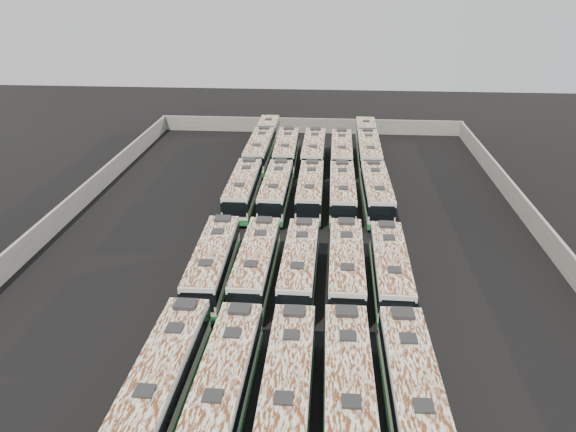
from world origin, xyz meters
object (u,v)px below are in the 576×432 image
object	(u,v)px
bus_front_far_left	(163,379)
bus_midfront_far_right	(390,270)
bus_back_right	(341,153)
bus_midfront_center	(300,266)
bus_back_far_left	(263,143)
bus_front_center	(288,386)
bus_front_far_right	(413,392)
bus_midback_center	(310,191)
bus_midback_right	(342,192)
bus_back_left	(286,151)
bus_midback_far_left	(243,189)
bus_midfront_right	(346,267)
bus_midfront_left	(256,264)
bus_midback_far_right	(377,193)
bus_back_center	(314,152)
bus_back_far_right	(368,145)
bus_midback_left	(276,190)
bus_front_left	(225,384)
bus_front_right	(348,388)
bus_midfront_far_left	(213,263)

from	to	relation	value
bus_front_far_left	bus_midfront_far_right	bearing A→B (deg)	45.70
bus_front_far_left	bus_back_right	xyz separation A→B (m)	(10.29, 43.29, -0.05)
bus_midfront_center	bus_back_far_left	distance (m)	33.61
bus_front_center	bus_front_far_right	size ratio (longest dim) A/B	0.97
bus_midback_center	bus_midback_right	bearing A→B (deg)	-4.51
bus_back_left	bus_midback_far_left	bearing A→B (deg)	-104.60
bus_midfront_right	bus_back_far_left	xyz separation A→B (m)	(-10.33, 32.97, 0.00)
bus_midback_far_left	bus_back_far_left	world-z (taller)	bus_back_far_left
bus_midfront_left	bus_midfront_center	xyz separation A→B (m)	(3.36, 0.03, -0.02)
bus_midfront_far_right	bus_midback_far_right	distance (m)	16.11
bus_midfront_left	bus_back_left	bearing A→B (deg)	90.52
bus_midback_far_left	bus_back_left	distance (m)	14.22
bus_midfront_right	bus_midfront_left	bearing A→B (deg)	-179.77
bus_back_far_left	bus_back_center	bearing A→B (deg)	-26.33
bus_front_far_right	bus_back_center	size ratio (longest dim) A/B	1.01
bus_midfront_center	bus_back_far_right	xyz separation A→B (m)	(6.94, 32.98, 0.06)
bus_midback_center	bus_midback_left	bearing A→B (deg)	-176.11
bus_back_center	bus_midfront_left	bearing A→B (deg)	-96.09
bus_midback_far_left	bus_midback_far_right	size ratio (longest dim) A/B	0.99
bus_midfront_far_right	bus_back_far_left	size ratio (longest dim) A/B	0.63
bus_front_left	bus_back_right	xyz separation A→B (m)	(6.83, 43.36, -0.01)
bus_front_far_left	bus_front_center	size ratio (longest dim) A/B	1.03
bus_front_far_left	bus_front_right	bearing A→B (deg)	1.20
bus_midfront_far_left	bus_back_far_right	world-z (taller)	bus_back_far_right
bus_midback_left	bus_back_center	world-z (taller)	bus_back_center
bus_midfront_far_left	bus_back_far_left	world-z (taller)	bus_back_far_left
bus_front_far_left	bus_midfront_far_left	size ratio (longest dim) A/B	1.02
bus_midback_left	bus_back_left	distance (m)	13.81
bus_front_center	bus_back_left	xyz separation A→B (m)	(-3.54, 43.36, 0.03)
bus_front_far_right	bus_back_left	distance (m)	44.59
bus_midfront_left	bus_midfront_far_right	world-z (taller)	bus_midfront_left
bus_midback_far_right	bus_back_far_right	xyz separation A→B (m)	(0.00, 16.99, -0.01)
bus_front_left	bus_back_right	size ratio (longest dim) A/B	1.01
bus_back_left	bus_back_right	size ratio (longest dim) A/B	1.02
bus_midfront_center	bus_back_left	bearing A→B (deg)	97.24
bus_front_left	bus_midfront_right	size ratio (longest dim) A/B	0.99
bus_front_right	bus_midback_left	size ratio (longest dim) A/B	1.02
bus_midfront_far_left	bus_back_right	world-z (taller)	bus_midfront_far_left
bus_front_right	bus_midfront_right	world-z (taller)	bus_front_right
bus_back_far_right	bus_midfront_far_right	bearing A→B (deg)	-89.66
bus_midfront_center	bus_midfront_right	world-z (taller)	bus_midfront_right
bus_front_far_left	bus_front_far_right	world-z (taller)	bus_front_far_right
bus_front_far_left	bus_back_far_right	world-z (taller)	bus_front_far_left
bus_front_right	bus_midfront_right	size ratio (longest dim) A/B	1.00
bus_midfront_right	bus_midback_far_left	size ratio (longest dim) A/B	1.01
bus_midfront_far_left	bus_back_left	xyz separation A→B (m)	(3.33, 29.88, 0.01)
bus_midfront_far_right	bus_back_center	bearing A→B (deg)	103.70
bus_midfront_left	bus_midback_right	world-z (taller)	bus_midback_right
bus_back_far_left	bus_back_right	size ratio (longest dim) A/B	1.58
bus_back_right	bus_midback_right	bearing A→B (deg)	-89.83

